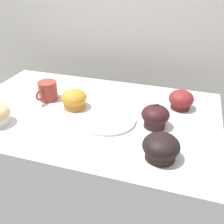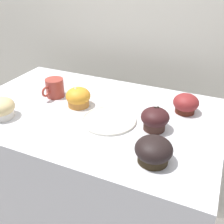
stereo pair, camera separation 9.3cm
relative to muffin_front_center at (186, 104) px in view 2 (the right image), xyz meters
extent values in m
cube|color=beige|center=(-0.34, 0.46, -0.09)|extent=(3.20, 0.10, 1.80)
cube|color=silver|center=(-0.34, -0.14, -0.51)|extent=(1.00, 0.64, 0.95)
cylinder|color=#532015|center=(0.00, 0.00, -0.02)|extent=(0.07, 0.07, 0.04)
ellipsoid|color=maroon|center=(0.00, 0.00, 0.01)|extent=(0.10, 0.10, 0.07)
cylinder|color=#C27932|center=(-0.40, -0.12, -0.01)|extent=(0.09, 0.09, 0.04)
ellipsoid|color=orange|center=(-0.40, -0.12, 0.01)|extent=(0.10, 0.10, 0.07)
sphere|color=white|center=(-0.41, -0.13, 0.04)|extent=(0.01, 0.01, 0.01)
cylinder|color=white|center=(-0.62, -0.32, -0.01)|extent=(0.09, 0.09, 0.04)
ellipsoid|color=#D6BB7F|center=(-0.62, -0.32, 0.01)|extent=(0.11, 0.11, 0.07)
cylinder|color=#3D241D|center=(-0.07, -0.16, -0.01)|extent=(0.08, 0.08, 0.05)
ellipsoid|color=#331516|center=(-0.07, -0.16, 0.01)|extent=(0.10, 0.10, 0.06)
sphere|color=black|center=(-0.07, -0.15, 0.04)|extent=(0.01, 0.01, 0.01)
sphere|color=black|center=(-0.08, -0.16, 0.04)|extent=(0.01, 0.01, 0.01)
cylinder|color=black|center=(-0.03, -0.33, -0.01)|extent=(0.09, 0.09, 0.04)
ellipsoid|color=black|center=(-0.03, -0.33, 0.01)|extent=(0.11, 0.11, 0.07)
cylinder|color=#99382D|center=(-0.54, -0.09, 0.00)|extent=(0.08, 0.08, 0.08)
torus|color=#99382D|center=(-0.54, -0.14, 0.01)|extent=(0.01, 0.05, 0.04)
cylinder|color=black|center=(-0.54, -0.09, 0.04)|extent=(0.07, 0.07, 0.01)
cylinder|color=beige|center=(-0.24, -0.18, -0.03)|extent=(0.20, 0.20, 0.01)
torus|color=beige|center=(-0.24, -0.18, -0.03)|extent=(0.20, 0.20, 0.01)
camera|label=1|loc=(0.02, -0.96, 0.47)|focal=42.00mm
camera|label=2|loc=(0.10, -0.92, 0.47)|focal=42.00mm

